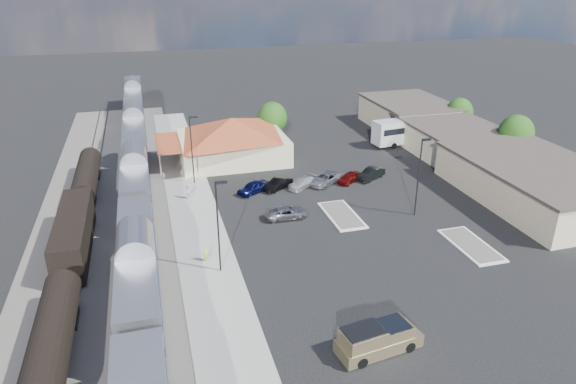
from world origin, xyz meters
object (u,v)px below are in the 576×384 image
object	(u,v)px
station_depot	(232,139)
suv	(287,213)
coach_bus	(411,129)
pickup_truck	(379,339)

from	to	relation	value
station_depot	suv	size ratio (longest dim) A/B	3.83
station_depot	coach_bus	bearing A→B (deg)	-0.62
suv	coach_bus	world-z (taller)	coach_bus
pickup_truck	coach_bus	bearing A→B (deg)	-38.63
pickup_truck	suv	bearing A→B (deg)	-6.61
pickup_truck	suv	world-z (taller)	pickup_truck
pickup_truck	coach_bus	world-z (taller)	coach_bus
pickup_truck	suv	distance (m)	22.69
station_depot	pickup_truck	size ratio (longest dim) A/B	2.80
coach_bus	suv	bearing A→B (deg)	121.39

